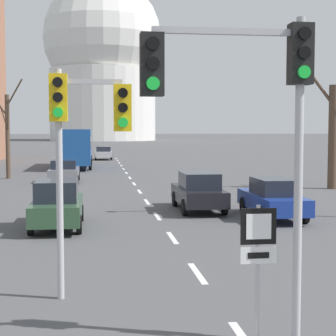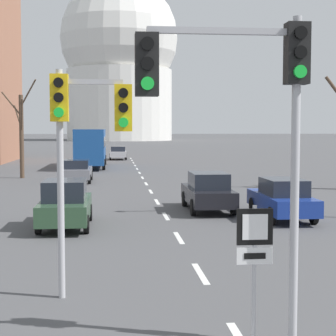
{
  "view_description": "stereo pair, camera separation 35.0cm",
  "coord_description": "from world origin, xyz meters",
  "px_view_note": "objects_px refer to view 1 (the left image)",
  "views": [
    {
      "loc": [
        -2.44,
        -4.68,
        3.51
      ],
      "look_at": [
        -1.0,
        6.44,
        2.73
      ],
      "focal_mm": 60.0,
      "sensor_mm": 36.0,
      "label": 1
    },
    {
      "loc": [
        -2.09,
        -4.72,
        3.51
      ],
      "look_at": [
        -1.0,
        6.44,
        2.73
      ],
      "focal_mm": 60.0,
      "sensor_mm": 36.0,
      "label": 2
    }
  ],
  "objects_px": {
    "sedan_near_left": "(57,204)",
    "sedan_far_right": "(103,153)",
    "traffic_signal_near_left": "(81,126)",
    "route_sign_post": "(258,249)",
    "sedan_mid_centre": "(199,191)",
    "city_bus": "(77,145)",
    "traffic_signal_centre_tall": "(250,96)",
    "sedan_near_right": "(273,198)",
    "sedan_far_left": "(64,171)"
  },
  "relations": [
    {
      "from": "traffic_signal_near_left",
      "to": "city_bus",
      "type": "xyz_separation_m",
      "value": [
        -1.38,
        39.85,
        -1.51
      ]
    },
    {
      "from": "traffic_signal_centre_tall",
      "to": "sedan_far_left",
      "type": "xyz_separation_m",
      "value": [
        -4.47,
        28.71,
        -3.26
      ]
    },
    {
      "from": "sedan_near_left",
      "to": "sedan_far_right",
      "type": "distance_m",
      "value": 44.53
    },
    {
      "from": "sedan_near_left",
      "to": "traffic_signal_near_left",
      "type": "bearing_deg",
      "value": -82.73
    },
    {
      "from": "route_sign_post",
      "to": "sedan_near_right",
      "type": "height_order",
      "value": "route_sign_post"
    },
    {
      "from": "traffic_signal_near_left",
      "to": "sedan_far_right",
      "type": "distance_m",
      "value": 53.04
    },
    {
      "from": "route_sign_post",
      "to": "sedan_near_left",
      "type": "relative_size",
      "value": 0.53
    },
    {
      "from": "sedan_near_right",
      "to": "city_bus",
      "type": "xyz_separation_m",
      "value": [
        -8.57,
        30.26,
        1.24
      ]
    },
    {
      "from": "city_bus",
      "to": "sedan_far_left",
      "type": "bearing_deg",
      "value": -91.59
    },
    {
      "from": "sedan_near_left",
      "to": "sedan_mid_centre",
      "type": "bearing_deg",
      "value": 31.52
    },
    {
      "from": "route_sign_post",
      "to": "city_bus",
      "type": "height_order",
      "value": "city_bus"
    },
    {
      "from": "route_sign_post",
      "to": "sedan_near_left",
      "type": "distance_m",
      "value": 11.93
    },
    {
      "from": "sedan_near_left",
      "to": "sedan_far_right",
      "type": "height_order",
      "value": "sedan_near_left"
    },
    {
      "from": "traffic_signal_centre_tall",
      "to": "sedan_mid_centre",
      "type": "distance_m",
      "value": 15.41
    },
    {
      "from": "traffic_signal_near_left",
      "to": "sedan_far_right",
      "type": "relative_size",
      "value": 1.1
    },
    {
      "from": "traffic_signal_centre_tall",
      "to": "sedan_near_left",
      "type": "height_order",
      "value": "traffic_signal_centre_tall"
    },
    {
      "from": "sedan_mid_centre",
      "to": "sedan_far_right",
      "type": "distance_m",
      "value": 41.1
    },
    {
      "from": "route_sign_post",
      "to": "sedan_mid_centre",
      "type": "xyz_separation_m",
      "value": [
        1.74,
        14.74,
        -0.69
      ]
    },
    {
      "from": "sedan_near_right",
      "to": "sedan_far_right",
      "type": "xyz_separation_m",
      "value": [
        -6.01,
        43.37,
        -0.01
      ]
    },
    {
      "from": "route_sign_post",
      "to": "sedan_mid_centre",
      "type": "distance_m",
      "value": 14.86
    },
    {
      "from": "traffic_signal_centre_tall",
      "to": "sedan_near_left",
      "type": "xyz_separation_m",
      "value": [
        -3.78,
        11.43,
        -3.17
      ]
    },
    {
      "from": "traffic_signal_near_left",
      "to": "sedan_near_right",
      "type": "bearing_deg",
      "value": 53.14
    },
    {
      "from": "sedan_far_left",
      "to": "traffic_signal_near_left",
      "type": "bearing_deg",
      "value": -86.06
    },
    {
      "from": "route_sign_post",
      "to": "sedan_mid_centre",
      "type": "height_order",
      "value": "route_sign_post"
    },
    {
      "from": "sedan_near_left",
      "to": "sedan_far_right",
      "type": "relative_size",
      "value": 1.0
    },
    {
      "from": "sedan_near_left",
      "to": "sedan_near_right",
      "type": "height_order",
      "value": "sedan_near_left"
    },
    {
      "from": "sedan_far_left",
      "to": "city_bus",
      "type": "height_order",
      "value": "city_bus"
    },
    {
      "from": "route_sign_post",
      "to": "sedan_far_right",
      "type": "xyz_separation_m",
      "value": [
        -1.75,
        55.7,
        -0.74
      ]
    },
    {
      "from": "traffic_signal_near_left",
      "to": "city_bus",
      "type": "distance_m",
      "value": 39.9
    },
    {
      "from": "traffic_signal_near_left",
      "to": "sedan_near_left",
      "type": "xyz_separation_m",
      "value": [
        -1.08,
        8.48,
        -2.72
      ]
    },
    {
      "from": "sedan_near_left",
      "to": "sedan_near_right",
      "type": "relative_size",
      "value": 0.95
    },
    {
      "from": "route_sign_post",
      "to": "sedan_near_right",
      "type": "distance_m",
      "value": 13.07
    },
    {
      "from": "sedan_far_left",
      "to": "sedan_far_right",
      "type": "height_order",
      "value": "sedan_far_right"
    },
    {
      "from": "traffic_signal_centre_tall",
      "to": "route_sign_post",
      "type": "height_order",
      "value": "traffic_signal_centre_tall"
    },
    {
      "from": "traffic_signal_near_left",
      "to": "sedan_mid_centre",
      "type": "bearing_deg",
      "value": 68.77
    },
    {
      "from": "sedan_mid_centre",
      "to": "traffic_signal_centre_tall",
      "type": "bearing_deg",
      "value": -97.48
    },
    {
      "from": "route_sign_post",
      "to": "sedan_near_left",
      "type": "height_order",
      "value": "route_sign_post"
    },
    {
      "from": "traffic_signal_near_left",
      "to": "sedan_far_left",
      "type": "relative_size",
      "value": 1.06
    },
    {
      "from": "traffic_signal_centre_tall",
      "to": "sedan_far_right",
      "type": "xyz_separation_m",
      "value": [
        -1.52,
        55.91,
        -3.22
      ]
    },
    {
      "from": "sedan_far_left",
      "to": "city_bus",
      "type": "distance_m",
      "value": 14.16
    },
    {
      "from": "sedan_mid_centre",
      "to": "city_bus",
      "type": "xyz_separation_m",
      "value": [
        -6.04,
        27.85,
        1.21
      ]
    },
    {
      "from": "traffic_signal_near_left",
      "to": "sedan_near_right",
      "type": "xyz_separation_m",
      "value": [
        7.19,
        9.58,
        -2.75
      ]
    },
    {
      "from": "sedan_near_right",
      "to": "sedan_mid_centre",
      "type": "xyz_separation_m",
      "value": [
        -2.52,
        2.41,
        0.03
      ]
    },
    {
      "from": "traffic_signal_near_left",
      "to": "sedan_near_right",
      "type": "relative_size",
      "value": 1.04
    },
    {
      "from": "sedan_far_right",
      "to": "traffic_signal_centre_tall",
      "type": "bearing_deg",
      "value": -88.44
    },
    {
      "from": "sedan_near_right",
      "to": "sedan_far_left",
      "type": "xyz_separation_m",
      "value": [
        -8.96,
        16.17,
        -0.05
      ]
    },
    {
      "from": "sedan_near_left",
      "to": "sedan_mid_centre",
      "type": "relative_size",
      "value": 0.96
    },
    {
      "from": "sedan_near_left",
      "to": "city_bus",
      "type": "height_order",
      "value": "city_bus"
    },
    {
      "from": "route_sign_post",
      "to": "sedan_far_right",
      "type": "distance_m",
      "value": 55.73
    },
    {
      "from": "sedan_near_left",
      "to": "sedan_near_right",
      "type": "xyz_separation_m",
      "value": [
        8.27,
        1.11,
        -0.04
      ]
    }
  ]
}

